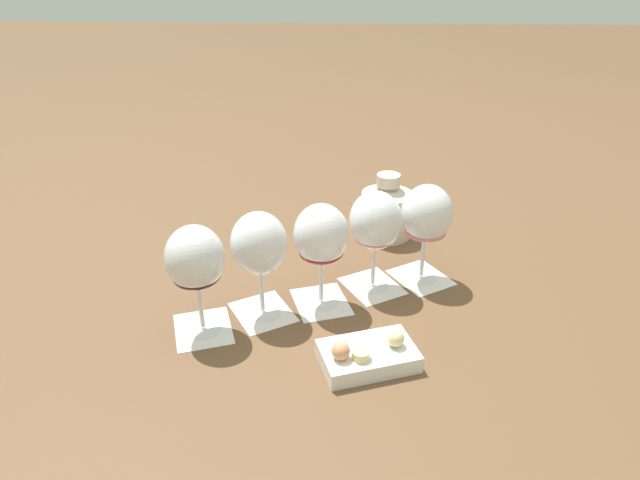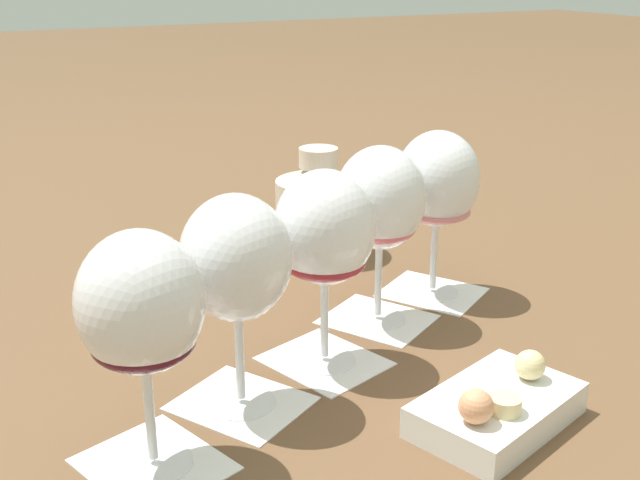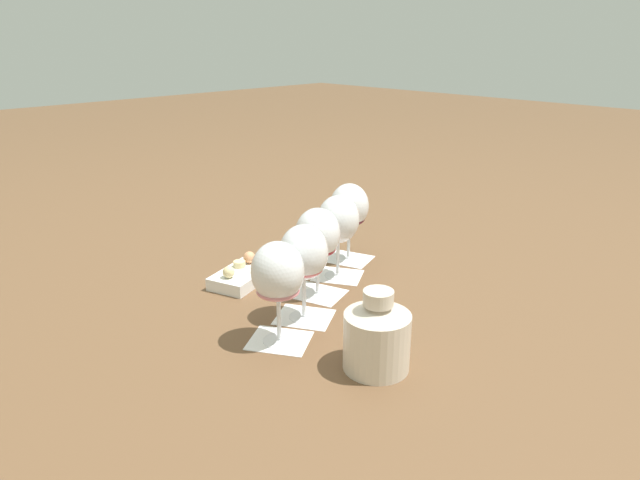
{
  "view_description": "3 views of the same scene",
  "coord_description": "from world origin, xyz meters",
  "px_view_note": "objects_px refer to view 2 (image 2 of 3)",
  "views": [
    {
      "loc": [
        -0.04,
        0.9,
        0.61
      ],
      "look_at": [
        0.0,
        0.0,
        0.13
      ],
      "focal_mm": 32.0,
      "sensor_mm": 36.0,
      "label": 1
    },
    {
      "loc": [
        0.33,
        0.65,
        0.39
      ],
      "look_at": [
        0.0,
        0.0,
        0.13
      ],
      "focal_mm": 45.0,
      "sensor_mm": 36.0,
      "label": 2
    },
    {
      "loc": [
        -0.82,
        -0.82,
        0.56
      ],
      "look_at": [
        0.0,
        0.0,
        0.13
      ],
      "focal_mm": 32.0,
      "sensor_mm": 36.0,
      "label": 3
    }
  ],
  "objects_px": {
    "wine_glass_1": "(380,205)",
    "snack_dish": "(497,407)",
    "wine_glass_2": "(326,235)",
    "wine_glass_0": "(437,185)",
    "wine_glass_4": "(141,312)",
    "ceramic_vase": "(318,208)",
    "wine_glass_3": "(236,266)"
  },
  "relations": [
    {
      "from": "wine_glass_4",
      "to": "ceramic_vase",
      "type": "bearing_deg",
      "value": -132.11
    },
    {
      "from": "wine_glass_4",
      "to": "snack_dish",
      "type": "distance_m",
      "value": 0.32
    },
    {
      "from": "wine_glass_3",
      "to": "wine_glass_0",
      "type": "bearing_deg",
      "value": -156.21
    },
    {
      "from": "ceramic_vase",
      "to": "wine_glass_1",
      "type": "bearing_deg",
      "value": 80.2
    },
    {
      "from": "wine_glass_2",
      "to": "snack_dish",
      "type": "height_order",
      "value": "wine_glass_2"
    },
    {
      "from": "wine_glass_3",
      "to": "wine_glass_1",
      "type": "bearing_deg",
      "value": -154.38
    },
    {
      "from": "wine_glass_4",
      "to": "snack_dish",
      "type": "height_order",
      "value": "wine_glass_4"
    },
    {
      "from": "wine_glass_0",
      "to": "wine_glass_4",
      "type": "xyz_separation_m",
      "value": [
        0.4,
        0.19,
        -0.0
      ]
    },
    {
      "from": "wine_glass_4",
      "to": "snack_dish",
      "type": "relative_size",
      "value": 1.15
    },
    {
      "from": "wine_glass_1",
      "to": "wine_glass_2",
      "type": "relative_size",
      "value": 1.0
    },
    {
      "from": "wine_glass_1",
      "to": "wine_glass_3",
      "type": "relative_size",
      "value": 1.0
    },
    {
      "from": "wine_glass_1",
      "to": "wine_glass_3",
      "type": "bearing_deg",
      "value": 25.62
    },
    {
      "from": "wine_glass_4",
      "to": "ceramic_vase",
      "type": "distance_m",
      "value": 0.52
    },
    {
      "from": "wine_glass_0",
      "to": "ceramic_vase",
      "type": "bearing_deg",
      "value": -72.19
    },
    {
      "from": "wine_glass_3",
      "to": "snack_dish",
      "type": "distance_m",
      "value": 0.26
    },
    {
      "from": "wine_glass_2",
      "to": "wine_glass_1",
      "type": "bearing_deg",
      "value": -148.16
    },
    {
      "from": "wine_glass_1",
      "to": "wine_glass_2",
      "type": "bearing_deg",
      "value": 31.84
    },
    {
      "from": "wine_glass_0",
      "to": "wine_glass_1",
      "type": "relative_size",
      "value": 1.0
    },
    {
      "from": "wine_glass_1",
      "to": "snack_dish",
      "type": "xyz_separation_m",
      "value": [
        0.02,
        0.23,
        -0.12
      ]
    },
    {
      "from": "ceramic_vase",
      "to": "snack_dish",
      "type": "bearing_deg",
      "value": 83.05
    },
    {
      "from": "ceramic_vase",
      "to": "wine_glass_4",
      "type": "bearing_deg",
      "value": 47.89
    },
    {
      "from": "wine_glass_1",
      "to": "wine_glass_4",
      "type": "bearing_deg",
      "value": 26.84
    },
    {
      "from": "wine_glass_0",
      "to": "wine_glass_1",
      "type": "bearing_deg",
      "value": 19.88
    },
    {
      "from": "wine_glass_0",
      "to": "snack_dish",
      "type": "bearing_deg",
      "value": 66.59
    },
    {
      "from": "wine_glass_0",
      "to": "wine_glass_3",
      "type": "relative_size",
      "value": 1.0
    },
    {
      "from": "ceramic_vase",
      "to": "snack_dish",
      "type": "height_order",
      "value": "ceramic_vase"
    },
    {
      "from": "wine_glass_2",
      "to": "snack_dish",
      "type": "bearing_deg",
      "value": 114.96
    },
    {
      "from": "wine_glass_1",
      "to": "snack_dish",
      "type": "distance_m",
      "value": 0.26
    },
    {
      "from": "wine_glass_0",
      "to": "wine_glass_4",
      "type": "relative_size",
      "value": 1.0
    },
    {
      "from": "wine_glass_2",
      "to": "wine_glass_3",
      "type": "bearing_deg",
      "value": 19.34
    },
    {
      "from": "wine_glass_0",
      "to": "wine_glass_2",
      "type": "distance_m",
      "value": 0.22
    },
    {
      "from": "wine_glass_1",
      "to": "ceramic_vase",
      "type": "bearing_deg",
      "value": -99.8
    }
  ]
}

